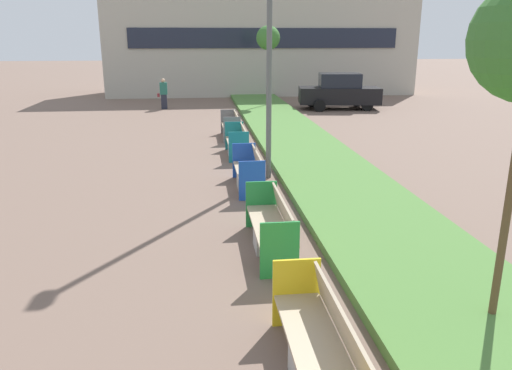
{
  "coord_description": "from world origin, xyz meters",
  "views": [
    {
      "loc": [
        -0.29,
        3.03,
        3.65
      ],
      "look_at": [
        0.9,
        13.25,
        0.6
      ],
      "focal_mm": 35.0,
      "sensor_mm": 36.0,
      "label": 1
    }
  ],
  "objects_px": {
    "bench_grey_frame": "(231,128)",
    "sapling_tree_far": "(268,38)",
    "parked_car_distant": "(339,92)",
    "bench_yellow_frame": "(320,353)",
    "bench_green_frame": "(272,230)",
    "bench_teal_frame": "(238,144)",
    "bench_blue_frame": "(249,174)",
    "street_lamp_post": "(270,10)",
    "pedestrian_walking": "(164,94)"
  },
  "relations": [
    {
      "from": "parked_car_distant",
      "to": "sapling_tree_far",
      "type": "bearing_deg",
      "value": 174.69
    },
    {
      "from": "bench_green_frame",
      "to": "bench_teal_frame",
      "type": "relative_size",
      "value": 1.2
    },
    {
      "from": "bench_yellow_frame",
      "to": "bench_grey_frame",
      "type": "height_order",
      "value": "same"
    },
    {
      "from": "bench_grey_frame",
      "to": "parked_car_distant",
      "type": "xyz_separation_m",
      "value": [
        6.21,
        7.29,
        0.55
      ]
    },
    {
      "from": "bench_green_frame",
      "to": "bench_teal_frame",
      "type": "height_order",
      "value": "same"
    },
    {
      "from": "bench_grey_frame",
      "to": "pedestrian_walking",
      "type": "bearing_deg",
      "value": 109.76
    },
    {
      "from": "bench_teal_frame",
      "to": "parked_car_distant",
      "type": "bearing_deg",
      "value": 58.79
    },
    {
      "from": "bench_teal_frame",
      "to": "parked_car_distant",
      "type": "relative_size",
      "value": 0.43
    },
    {
      "from": "bench_blue_frame",
      "to": "parked_car_distant",
      "type": "height_order",
      "value": "parked_car_distant"
    },
    {
      "from": "bench_yellow_frame",
      "to": "bench_grey_frame",
      "type": "bearing_deg",
      "value": 90.02
    },
    {
      "from": "pedestrian_walking",
      "to": "bench_yellow_frame",
      "type": "bearing_deg",
      "value": -82.37
    },
    {
      "from": "bench_green_frame",
      "to": "bench_teal_frame",
      "type": "distance_m",
      "value": 7.47
    },
    {
      "from": "bench_grey_frame",
      "to": "sapling_tree_far",
      "type": "relative_size",
      "value": 0.47
    },
    {
      "from": "bench_green_frame",
      "to": "pedestrian_walking",
      "type": "xyz_separation_m",
      "value": [
        -3.01,
        18.8,
        0.43
      ]
    },
    {
      "from": "bench_blue_frame",
      "to": "sapling_tree_far",
      "type": "height_order",
      "value": "sapling_tree_far"
    },
    {
      "from": "bench_teal_frame",
      "to": "pedestrian_walking",
      "type": "height_order",
      "value": "pedestrian_walking"
    },
    {
      "from": "bench_yellow_frame",
      "to": "bench_green_frame",
      "type": "height_order",
      "value": "same"
    },
    {
      "from": "bench_teal_frame",
      "to": "sapling_tree_far",
      "type": "distance_m",
      "value": 11.86
    },
    {
      "from": "bench_blue_frame",
      "to": "bench_teal_frame",
      "type": "bearing_deg",
      "value": 90.03
    },
    {
      "from": "bench_green_frame",
      "to": "sapling_tree_far",
      "type": "bearing_deg",
      "value": 82.27
    },
    {
      "from": "bench_teal_frame",
      "to": "sapling_tree_far",
      "type": "relative_size",
      "value": 0.45
    },
    {
      "from": "bench_grey_frame",
      "to": "sapling_tree_far",
      "type": "distance_m",
      "value": 9.14
    },
    {
      "from": "bench_teal_frame",
      "to": "sapling_tree_far",
      "type": "xyz_separation_m",
      "value": [
        2.53,
        11.13,
        3.24
      ]
    },
    {
      "from": "bench_green_frame",
      "to": "bench_grey_frame",
      "type": "height_order",
      "value": "same"
    },
    {
      "from": "bench_teal_frame",
      "to": "pedestrian_walking",
      "type": "xyz_separation_m",
      "value": [
        -3.0,
        11.33,
        0.44
      ]
    },
    {
      "from": "bench_yellow_frame",
      "to": "pedestrian_walking",
      "type": "distance_m",
      "value": 22.64
    },
    {
      "from": "bench_teal_frame",
      "to": "bench_yellow_frame",
      "type": "bearing_deg",
      "value": -89.97
    },
    {
      "from": "bench_teal_frame",
      "to": "sapling_tree_far",
      "type": "bearing_deg",
      "value": 77.2
    },
    {
      "from": "sapling_tree_far",
      "to": "parked_car_distant",
      "type": "relative_size",
      "value": 0.97
    },
    {
      "from": "sapling_tree_far",
      "to": "pedestrian_walking",
      "type": "bearing_deg",
      "value": 177.96
    },
    {
      "from": "bench_yellow_frame",
      "to": "bench_green_frame",
      "type": "xyz_separation_m",
      "value": [
        -0.0,
        3.64,
        -0.0
      ]
    },
    {
      "from": "bench_yellow_frame",
      "to": "bench_teal_frame",
      "type": "relative_size",
      "value": 1.24
    },
    {
      "from": "bench_grey_frame",
      "to": "bench_teal_frame",
      "type": "bearing_deg",
      "value": -90.02
    },
    {
      "from": "parked_car_distant",
      "to": "bench_yellow_frame",
      "type": "bearing_deg",
      "value": -98.23
    },
    {
      "from": "street_lamp_post",
      "to": "bench_teal_frame",
      "type": "bearing_deg",
      "value": 102.64
    },
    {
      "from": "bench_grey_frame",
      "to": "bench_blue_frame",
      "type": "bearing_deg",
      "value": -89.99
    },
    {
      "from": "street_lamp_post",
      "to": "sapling_tree_far",
      "type": "height_order",
      "value": "street_lamp_post"
    },
    {
      "from": "bench_yellow_frame",
      "to": "pedestrian_walking",
      "type": "xyz_separation_m",
      "value": [
        -3.01,
        22.43,
        0.43
      ]
    },
    {
      "from": "bench_green_frame",
      "to": "bench_grey_frame",
      "type": "relative_size",
      "value": 1.16
    },
    {
      "from": "bench_yellow_frame",
      "to": "parked_car_distant",
      "type": "distance_m",
      "value": 22.26
    },
    {
      "from": "bench_teal_frame",
      "to": "pedestrian_walking",
      "type": "relative_size",
      "value": 1.2
    },
    {
      "from": "bench_grey_frame",
      "to": "bench_green_frame",
      "type": "bearing_deg",
      "value": -89.98
    },
    {
      "from": "street_lamp_post",
      "to": "bench_yellow_frame",
      "type": "bearing_deg",
      "value": -94.16
    },
    {
      "from": "bench_yellow_frame",
      "to": "street_lamp_post",
      "type": "xyz_separation_m",
      "value": [
        0.61,
        8.37,
        3.91
      ]
    },
    {
      "from": "bench_blue_frame",
      "to": "bench_teal_frame",
      "type": "distance_m",
      "value": 3.63
    },
    {
      "from": "bench_green_frame",
      "to": "sapling_tree_far",
      "type": "height_order",
      "value": "sapling_tree_far"
    },
    {
      "from": "pedestrian_walking",
      "to": "bench_green_frame",
      "type": "bearing_deg",
      "value": -80.92
    },
    {
      "from": "bench_yellow_frame",
      "to": "bench_blue_frame",
      "type": "bearing_deg",
      "value": 90.03
    },
    {
      "from": "bench_yellow_frame",
      "to": "parked_car_distant",
      "type": "height_order",
      "value": "parked_car_distant"
    },
    {
      "from": "bench_blue_frame",
      "to": "sapling_tree_far",
      "type": "distance_m",
      "value": 15.32
    }
  ]
}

